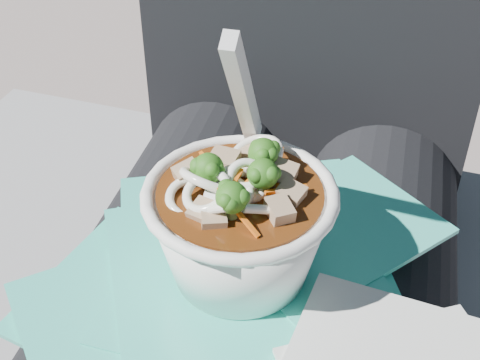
% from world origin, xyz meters
% --- Properties ---
extents(lap, '(0.34, 0.48, 0.15)m').
position_xyz_m(lap, '(0.00, 0.00, 0.53)').
color(lap, black).
rests_on(lap, stone_ledge).
extents(person_body, '(0.34, 0.94, 1.00)m').
position_xyz_m(person_body, '(0.00, 0.09, 0.56)').
color(person_body, black).
rests_on(person_body, ground).
extents(plastic_bag, '(0.33, 0.37, 0.02)m').
position_xyz_m(plastic_bag, '(0.00, -0.04, 0.62)').
color(plastic_bag, '#2DBEA6').
rests_on(plastic_bag, lap).
extents(udon_bowl, '(0.16, 0.16, 0.19)m').
position_xyz_m(udon_bowl, '(-0.00, -0.02, 0.67)').
color(udon_bowl, white).
rests_on(udon_bowl, plastic_bag).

